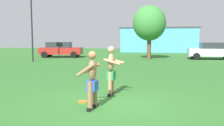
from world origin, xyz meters
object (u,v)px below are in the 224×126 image
(player_in_green, at_px, (111,70))
(tree_right_field, at_px, (149,23))
(player_with_cap, at_px, (92,78))
(lamp_post, at_px, (32,22))
(car_red_mid_lot, at_px, (61,49))
(car_silver_near_post, at_px, (212,51))
(frisbee, at_px, (83,102))

(player_in_green, height_order, tree_right_field, tree_right_field)
(player_with_cap, bearing_deg, lamp_post, 122.12)
(player_with_cap, relative_size, car_red_mid_lot, 0.37)
(player_in_green, distance_m, car_silver_near_post, 17.37)
(player_with_cap, distance_m, car_red_mid_lot, 19.49)
(player_in_green, distance_m, tree_right_field, 15.42)
(car_silver_near_post, bearing_deg, player_in_green, -114.36)
(frisbee, height_order, car_silver_near_post, car_silver_near_post)
(lamp_post, bearing_deg, player_in_green, -53.21)
(car_red_mid_lot, relative_size, lamp_post, 0.83)
(player_in_green, distance_m, lamp_post, 14.33)
(frisbee, relative_size, car_red_mid_lot, 0.07)
(car_silver_near_post, relative_size, car_red_mid_lot, 0.97)
(lamp_post, xyz_separation_m, tree_right_field, (9.76, 3.86, 0.04))
(player_in_green, relative_size, frisbee, 5.73)
(player_with_cap, height_order, car_red_mid_lot, player_with_cap)
(frisbee, xyz_separation_m, lamp_post, (-7.72, 12.36, 3.30))
(frisbee, bearing_deg, car_red_mid_lot, 112.21)
(player_in_green, bearing_deg, car_silver_near_post, 65.64)
(player_in_green, xyz_separation_m, frisbee, (-0.74, -1.05, -0.89))
(car_red_mid_lot, bearing_deg, player_with_cap, -67.27)
(player_with_cap, distance_m, frisbee, 1.19)
(frisbee, bearing_deg, tree_right_field, 82.83)
(car_red_mid_lot, bearing_deg, car_silver_near_post, -1.67)
(lamp_post, bearing_deg, car_red_mid_lot, 82.53)
(player_with_cap, relative_size, tree_right_field, 0.33)
(lamp_post, distance_m, tree_right_field, 10.49)
(player_with_cap, distance_m, player_in_green, 1.73)
(car_silver_near_post, distance_m, car_red_mid_lot, 14.98)
(player_in_green, height_order, frisbee, player_in_green)
(player_with_cap, distance_m, car_silver_near_post, 19.05)
(car_silver_near_post, bearing_deg, tree_right_field, -173.63)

